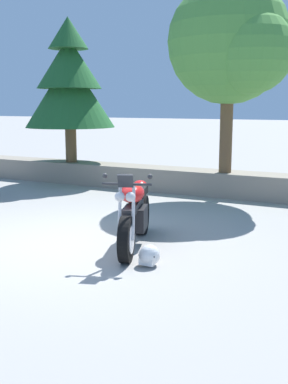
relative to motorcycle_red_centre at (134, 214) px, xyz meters
name	(u,v)px	position (x,y,z in m)	size (l,w,h in m)	color
ground_plane	(63,243)	(-1.04, -0.33, -0.49)	(120.00, 120.00, 0.00)	gray
stone_wall	(185,181)	(-1.04, 4.47, -0.21)	(36.00, 0.80, 0.55)	gray
motorcycle_red_centre	(134,214)	(0.00, 0.00, 0.00)	(0.96, 2.00, 1.18)	black
rider_helmet	(149,256)	(0.57, -0.66, -0.35)	(0.28, 0.28, 0.28)	silver
pine_tree_far_left	(69,82)	(-4.24, 4.39, 2.15)	(2.32, 2.32, 3.69)	brown
leafy_tree_mid_left	(233,45)	(0.11, 4.26, 2.81)	(2.77, 2.64, 4.14)	brown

